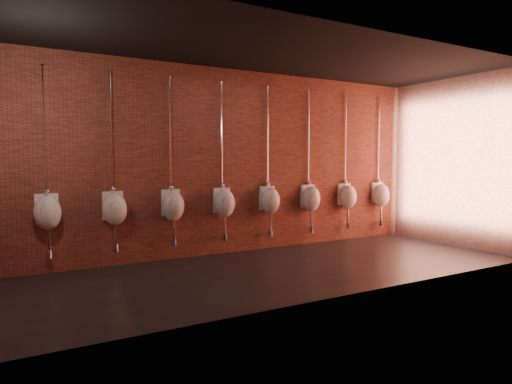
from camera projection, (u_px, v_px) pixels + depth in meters
ground at (268, 271)px, 6.70m from camera, size 8.50×8.50×0.00m
room_shell at (268, 133)px, 6.56m from camera, size 8.54×3.04×3.22m
urinal_1 at (47, 212)px, 6.41m from camera, size 0.37×0.33×2.72m
urinal_2 at (114, 208)px, 6.88m from camera, size 0.37×0.33×2.72m
urinal_3 at (173, 205)px, 7.34m from camera, size 0.37×0.33×2.72m
urinal_4 at (224, 202)px, 7.80m from camera, size 0.37×0.33×2.72m
urinal_5 at (270, 200)px, 8.27m from camera, size 0.37×0.33×2.72m
urinal_6 at (311, 198)px, 8.73m from camera, size 0.37×0.33×2.72m
urinal_7 at (348, 196)px, 9.20m from camera, size 0.37×0.33×2.72m
urinal_8 at (381, 194)px, 9.66m from camera, size 0.37×0.33×2.72m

